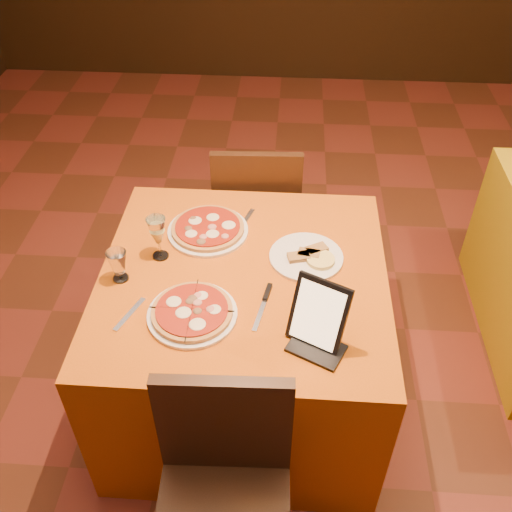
# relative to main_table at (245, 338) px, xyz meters

# --- Properties ---
(floor) EXTENTS (6.00, 7.00, 0.01)m
(floor) POSITION_rel_main_table_xyz_m (0.42, 0.00, -0.38)
(floor) COLOR #5E2D19
(floor) RESTS_ON ground
(main_table) EXTENTS (1.10, 1.10, 0.75)m
(main_table) POSITION_rel_main_table_xyz_m (0.00, 0.00, 0.00)
(main_table) COLOR #C55A0C
(main_table) RESTS_ON floor
(chair_main_far) EXTENTS (0.43, 0.43, 0.91)m
(chair_main_far) POSITION_rel_main_table_xyz_m (0.00, 0.80, 0.08)
(chair_main_far) COLOR #301F0F
(chair_main_far) RESTS_ON floor
(pizza_near) EXTENTS (0.32, 0.32, 0.03)m
(pizza_near) POSITION_rel_main_table_xyz_m (-0.16, -0.23, 0.39)
(pizza_near) COLOR white
(pizza_near) RESTS_ON main_table
(pizza_far) EXTENTS (0.34, 0.34, 0.03)m
(pizza_far) POSITION_rel_main_table_xyz_m (-0.17, 0.24, 0.39)
(pizza_far) COLOR white
(pizza_far) RESTS_ON main_table
(cutlet_dish) EXTENTS (0.29, 0.29, 0.03)m
(cutlet_dish) POSITION_rel_main_table_xyz_m (0.24, 0.11, 0.39)
(cutlet_dish) COLOR white
(cutlet_dish) RESTS_ON main_table
(wine_glass) EXTENTS (0.11, 0.11, 0.19)m
(wine_glass) POSITION_rel_main_table_xyz_m (-0.34, 0.08, 0.47)
(wine_glass) COLOR #E7E283
(wine_glass) RESTS_ON main_table
(water_glass) EXTENTS (0.09, 0.09, 0.13)m
(water_glass) POSITION_rel_main_table_xyz_m (-0.46, -0.06, 0.44)
(water_glass) COLOR white
(water_glass) RESTS_ON main_table
(tablet) EXTENTS (0.21, 0.17, 0.23)m
(tablet) POSITION_rel_main_table_xyz_m (0.27, -0.30, 0.49)
(tablet) COLOR black
(tablet) RESTS_ON main_table
(knife) EXTENTS (0.06, 0.21, 0.01)m
(knife) POSITION_rel_main_table_xyz_m (0.08, -0.19, 0.38)
(knife) COLOR #ABABB2
(knife) RESTS_ON main_table
(fork_near) EXTENTS (0.08, 0.17, 0.01)m
(fork_near) POSITION_rel_main_table_xyz_m (-0.38, -0.24, 0.38)
(fork_near) COLOR #B8B8BF
(fork_near) RESTS_ON main_table
(fork_far) EXTENTS (0.07, 0.17, 0.01)m
(fork_far) POSITION_rel_main_table_xyz_m (-0.02, 0.33, 0.38)
(fork_far) COLOR silver
(fork_far) RESTS_ON main_table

